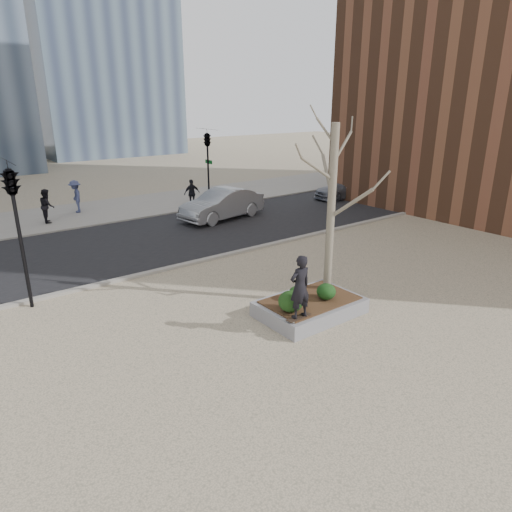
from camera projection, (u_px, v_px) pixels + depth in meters
ground at (284, 323)px, 13.08m from camera, size 120.00×120.00×0.00m
street at (140, 241)px, 20.61m from camera, size 60.00×8.00×0.02m
far_sidewalk at (89, 213)px, 25.88m from camera, size 60.00×6.00×0.02m
planter at (310, 307)px, 13.58m from camera, size 3.00×2.00×0.45m
planter_mulch at (310, 300)px, 13.50m from camera, size 2.70×1.70×0.04m
sycamore_tree at (333, 183)px, 13.22m from camera, size 2.80×2.80×6.60m
shrub_left at (291, 301)px, 12.63m from camera, size 0.70×0.70×0.60m
shrub_middle at (297, 293)px, 13.40m from camera, size 0.49×0.49×0.42m
shrub_right at (326, 292)px, 13.43m from camera, size 0.57×0.57×0.48m
skateboard at (299, 318)px, 12.33m from camera, size 0.79×0.25×0.08m
skateboarder at (300, 287)px, 12.03m from camera, size 0.66×0.45×1.75m
car_silver at (222, 204)px, 24.27m from camera, size 5.03×2.43×1.59m
car_third at (343, 188)px, 29.58m from camera, size 4.25×1.88×1.21m
pedestrian_a at (47, 206)px, 23.54m from camera, size 0.79×0.95×1.74m
pedestrian_b at (76, 196)px, 25.59m from camera, size 0.86×1.27×1.82m
pedestrian_c at (192, 193)px, 26.93m from camera, size 1.00×0.51×1.64m
traffic_light_near at (20, 237)px, 13.42m from camera, size 0.60×2.48×4.50m
traffic_light_far at (208, 168)px, 27.06m from camera, size 0.60×2.48×4.50m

